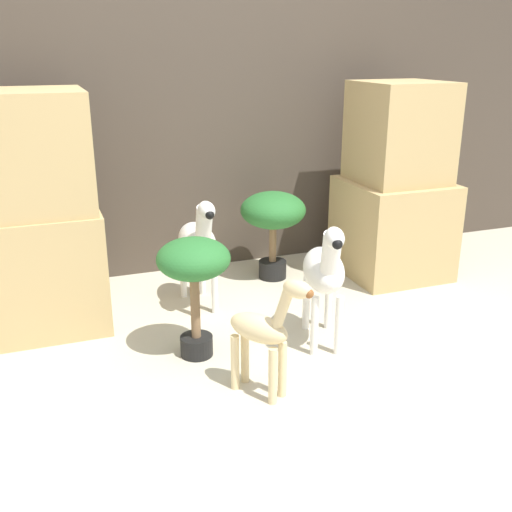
# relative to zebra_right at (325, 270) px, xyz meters

# --- Properties ---
(ground_plane) EXTENTS (14.00, 14.00, 0.00)m
(ground_plane) POSITION_rel_zebra_right_xyz_m (-0.21, -0.37, -0.40)
(ground_plane) COLOR beige
(wall_back) EXTENTS (6.40, 0.08, 2.20)m
(wall_back) POSITION_rel_zebra_right_xyz_m (-0.21, 1.36, 0.70)
(wall_back) COLOR #473D33
(wall_back) RESTS_ON ground_plane
(rock_pillar_left) EXTENTS (0.62, 0.63, 1.24)m
(rock_pillar_left) POSITION_rel_zebra_right_xyz_m (-1.30, 0.76, 0.20)
(rock_pillar_left) COLOR tan
(rock_pillar_left) RESTS_ON ground_plane
(rock_pillar_right) EXTENTS (0.62, 0.63, 1.24)m
(rock_pillar_right) POSITION_rel_zebra_right_xyz_m (0.88, 0.76, 0.17)
(rock_pillar_right) COLOR tan
(rock_pillar_right) RESTS_ON ground_plane
(zebra_right) EXTENTS (0.31, 0.54, 0.68)m
(zebra_right) POSITION_rel_zebra_right_xyz_m (0.00, 0.00, 0.00)
(zebra_right) COLOR white
(zebra_right) RESTS_ON ground_plane
(zebra_left) EXTENTS (0.21, 0.54, 0.68)m
(zebra_left) POSITION_rel_zebra_right_xyz_m (-0.46, 0.66, 0.00)
(zebra_left) COLOR white
(zebra_left) RESTS_ON ground_plane
(giraffe_figurine) EXTENTS (0.30, 0.38, 0.57)m
(giraffe_figurine) POSITION_rel_zebra_right_xyz_m (-0.45, -0.34, -0.09)
(giraffe_figurine) COLOR beige
(giraffe_figurine) RESTS_ON ground_plane
(potted_palm_front) EXTENTS (0.41, 0.41, 0.57)m
(potted_palm_front) POSITION_rel_zebra_right_xyz_m (0.11, 0.94, 0.02)
(potted_palm_front) COLOR black
(potted_palm_front) RESTS_ON ground_plane
(potted_palm_back) EXTENTS (0.35, 0.35, 0.60)m
(potted_palm_back) POSITION_rel_zebra_right_xyz_m (-0.63, 0.11, 0.05)
(potted_palm_back) COLOR black
(potted_palm_back) RESTS_ON ground_plane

